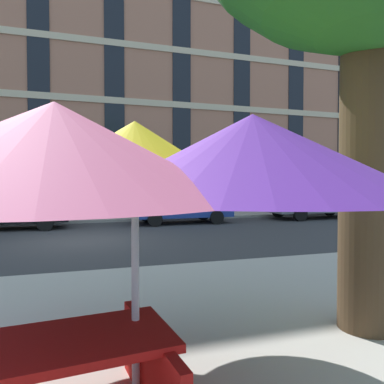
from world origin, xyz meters
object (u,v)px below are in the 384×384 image
(pickup_gray, at_px, (312,198))
(patio_umbrella, at_px, (135,162))
(sedan_blue, at_px, (180,202))
(sedan_black, at_px, (7,205))

(pickup_gray, xyz_separation_m, patio_umbrella, (-10.90, -12.70, 0.97))
(pickup_gray, relative_size, patio_umbrella, 1.28)
(sedan_blue, xyz_separation_m, pickup_gray, (6.93, 0.00, 0.08))
(sedan_black, height_order, pickup_gray, pickup_gray)
(sedan_blue, bearing_deg, sedan_black, 180.00)
(sedan_black, xyz_separation_m, sedan_blue, (6.92, 0.00, 0.00))
(pickup_gray, distance_m, patio_umbrella, 16.76)
(sedan_black, distance_m, pickup_gray, 13.86)
(sedan_black, bearing_deg, pickup_gray, 0.00)
(sedan_blue, bearing_deg, patio_umbrella, -107.34)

